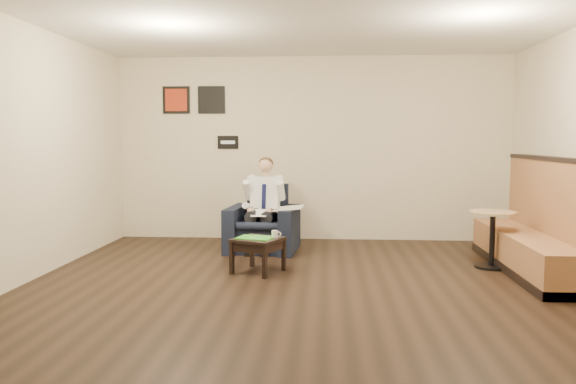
# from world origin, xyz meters

# --- Properties ---
(ground) EXTENTS (6.00, 6.00, 0.00)m
(ground) POSITION_xyz_m (0.00, 0.00, 0.00)
(ground) COLOR black
(ground) RESTS_ON ground
(wall_back) EXTENTS (6.00, 0.02, 2.80)m
(wall_back) POSITION_xyz_m (0.00, 3.00, 1.40)
(wall_back) COLOR beige
(wall_back) RESTS_ON ground
(wall_front) EXTENTS (6.00, 0.02, 2.80)m
(wall_front) POSITION_xyz_m (0.00, -3.00, 1.40)
(wall_front) COLOR beige
(wall_front) RESTS_ON ground
(wall_left) EXTENTS (0.02, 6.00, 2.80)m
(wall_left) POSITION_xyz_m (-3.00, 0.00, 1.40)
(wall_left) COLOR beige
(wall_left) RESTS_ON ground
(ceiling) EXTENTS (6.00, 6.00, 0.02)m
(ceiling) POSITION_xyz_m (0.00, 0.00, 2.80)
(ceiling) COLOR white
(ceiling) RESTS_ON wall_back
(seating_sign) EXTENTS (0.32, 0.02, 0.20)m
(seating_sign) POSITION_xyz_m (-1.30, 2.98, 1.50)
(seating_sign) COLOR black
(seating_sign) RESTS_ON wall_back
(art_print_left) EXTENTS (0.42, 0.03, 0.42)m
(art_print_left) POSITION_xyz_m (-2.10, 2.98, 2.15)
(art_print_left) COLOR #AF2E15
(art_print_left) RESTS_ON wall_back
(art_print_right) EXTENTS (0.42, 0.03, 0.42)m
(art_print_right) POSITION_xyz_m (-1.55, 2.98, 2.15)
(art_print_right) COLOR black
(art_print_right) RESTS_ON wall_back
(armchair) EXTENTS (1.01, 1.01, 0.90)m
(armchair) POSITION_xyz_m (-0.65, 2.03, 0.45)
(armchair) COLOR black
(armchair) RESTS_ON ground
(seated_man) EXTENTS (0.66, 0.93, 1.24)m
(seated_man) POSITION_xyz_m (-0.66, 1.92, 0.62)
(seated_man) COLOR silver
(seated_man) RESTS_ON armchair
(lap_papers) EXTENTS (0.21, 0.30, 0.01)m
(lap_papers) POSITION_xyz_m (-0.67, 1.82, 0.56)
(lap_papers) COLOR white
(lap_papers) RESTS_ON seated_man
(newspaper) EXTENTS (0.41, 0.50, 0.01)m
(newspaper) POSITION_xyz_m (-0.28, 1.90, 0.62)
(newspaper) COLOR silver
(newspaper) RESTS_ON armchair
(side_table) EXTENTS (0.65, 0.65, 0.40)m
(side_table) POSITION_xyz_m (-0.56, 0.74, 0.20)
(side_table) COLOR black
(side_table) RESTS_ON ground
(green_folder) EXTENTS (0.47, 0.39, 0.01)m
(green_folder) POSITION_xyz_m (-0.59, 0.74, 0.41)
(green_folder) COLOR #3ED029
(green_folder) RESTS_ON side_table
(coffee_mug) EXTENTS (0.10, 0.10, 0.09)m
(coffee_mug) POSITION_xyz_m (-0.37, 0.78, 0.45)
(coffee_mug) COLOR white
(coffee_mug) RESTS_ON side_table
(smartphone) EXTENTS (0.14, 0.12, 0.01)m
(smartphone) POSITION_xyz_m (-0.46, 0.86, 0.41)
(smartphone) COLOR black
(smartphone) RESTS_ON side_table
(banquette) EXTENTS (0.62, 2.58, 1.32)m
(banquette) POSITION_xyz_m (2.59, 1.02, 0.66)
(banquette) COLOR #935F39
(banquette) RESTS_ON ground
(cafe_table) EXTENTS (0.67, 0.67, 0.68)m
(cafe_table) POSITION_xyz_m (2.22, 1.18, 0.34)
(cafe_table) COLOR tan
(cafe_table) RESTS_ON ground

